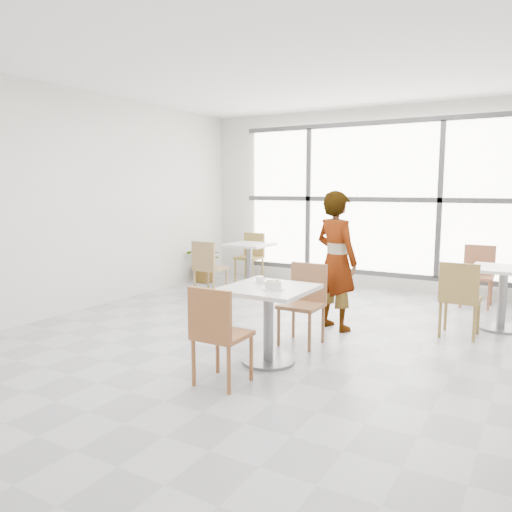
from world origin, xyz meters
The scene contains 18 objects.
floor centered at (0.00, 0.00, 0.00)m, with size 7.00×7.00×0.00m, color #9E9EA5.
ceiling centered at (0.00, 0.00, 3.00)m, with size 7.00×7.00×0.00m, color white.
wall_back centered at (0.00, 3.50, 1.50)m, with size 6.00×6.00×0.00m, color silver.
wall_left centered at (-3.00, 0.00, 1.50)m, with size 7.00×7.00×0.00m, color silver.
window centered at (0.00, 3.44, 1.50)m, with size 4.60×0.07×2.52m.
main_table centered at (0.28, -0.54, 0.52)m, with size 0.80×0.80×0.75m.
chair_near centered at (0.19, -1.27, 0.50)m, with size 0.42×0.42×0.87m.
chair_far centered at (0.31, 0.21, 0.50)m, with size 0.42×0.42×0.87m.
oatmeal_bowl centered at (0.37, -0.63, 0.79)m, with size 0.21×0.21×0.09m.
coffee_cup centered at (0.11, -0.42, 0.78)m, with size 0.16×0.13×0.07m.
person centered at (0.40, 0.90, 0.83)m, with size 0.60×0.40×1.66m, color black.
bg_table_left centered at (-1.81, 2.57, 0.49)m, with size 0.70×0.70×0.75m.
bg_table_right centered at (2.14, 1.89, 0.49)m, with size 0.70×0.70×0.75m.
bg_chair_left_near centered at (-1.99, 1.61, 0.50)m, with size 0.42×0.42×0.87m.
bg_chair_left_far centered at (-2.08, 3.10, 0.50)m, with size 0.42×0.42×0.87m.
bg_chair_right_near centered at (1.75, 1.25, 0.50)m, with size 0.42×0.42×0.87m.
bg_chair_right_far centered at (1.73, 3.05, 0.50)m, with size 0.42×0.42×0.87m.
plant_left centered at (-2.70, 2.55, 0.36)m, with size 0.66×0.57×0.73m, color #5B854B.
Camera 1 is at (2.54, -4.65, 1.69)m, focal length 35.06 mm.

